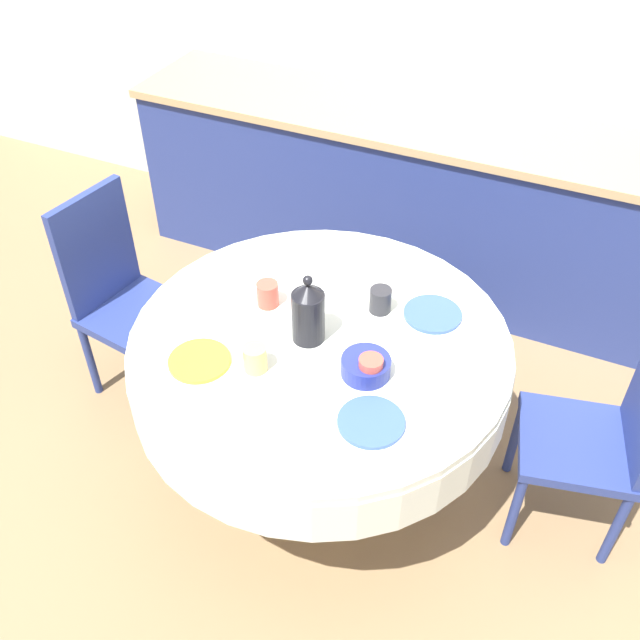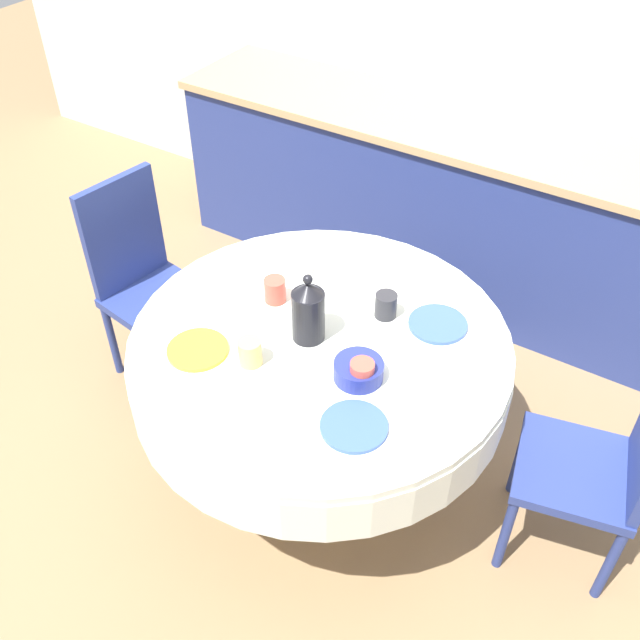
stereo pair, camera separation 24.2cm
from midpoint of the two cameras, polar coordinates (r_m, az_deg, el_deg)
ground_plane at (r=3.04m, az=2.33°, el=-12.10°), size 12.00×12.00×0.00m
wall_back at (r=3.71m, az=18.35°, el=21.39°), size 7.00×0.05×2.60m
kitchen_counter at (r=3.76m, az=14.10°, el=8.09°), size 3.24×0.64×0.91m
dining_table at (r=2.56m, az=2.71°, el=-3.55°), size 1.35×1.35×0.76m
chair_left at (r=2.65m, az=24.56°, el=-10.25°), size 0.48×0.48×0.96m
chair_right at (r=3.20m, az=-11.81°, el=3.42°), size 0.45×0.45×0.96m
plate_near_left at (r=2.44m, az=-6.97°, el=-2.50°), size 0.21×0.21×0.01m
cup_near_left at (r=2.35m, az=-2.69°, el=-2.72°), size 0.08×0.08×0.09m
plate_near_right at (r=2.20m, az=5.93°, el=-8.62°), size 0.21×0.21×0.01m
cup_near_right at (r=2.29m, az=6.41°, el=-4.46°), size 0.08×0.08×0.09m
plate_far_left at (r=2.78m, az=-0.19°, el=4.19°), size 0.21×0.21×0.01m
cup_far_left at (r=2.60m, az=-0.97°, el=2.29°), size 0.08×0.08×0.09m
plate_far_right at (r=2.57m, az=12.09°, el=-0.44°), size 0.21×0.21×0.01m
cup_far_right at (r=2.56m, az=8.00°, el=1.05°), size 0.08×0.08×0.09m
coffee_carafe at (r=2.40m, az=1.93°, el=0.58°), size 0.11×0.11×0.27m
fruit_bowl at (r=2.32m, az=6.09°, el=-4.17°), size 0.16×0.16×0.06m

